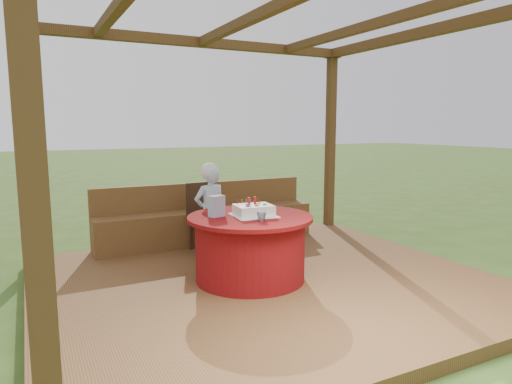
# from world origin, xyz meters

# --- Properties ---
(ground) EXTENTS (60.00, 60.00, 0.00)m
(ground) POSITION_xyz_m (0.00, 0.00, 0.00)
(ground) COLOR #34541C
(ground) RESTS_ON ground
(deck) EXTENTS (4.50, 4.00, 0.12)m
(deck) POSITION_xyz_m (0.00, 0.00, 0.06)
(deck) COLOR brown
(deck) RESTS_ON ground
(pergola) EXTENTS (4.50, 4.00, 2.72)m
(pergola) POSITION_xyz_m (0.00, 0.00, 2.41)
(pergola) COLOR brown
(pergola) RESTS_ON deck
(bench) EXTENTS (3.00, 0.42, 0.80)m
(bench) POSITION_xyz_m (0.00, 1.72, 0.38)
(bench) COLOR brown
(bench) RESTS_ON deck
(table) EXTENTS (1.27, 1.27, 0.67)m
(table) POSITION_xyz_m (-0.16, 0.07, 0.46)
(table) COLOR maroon
(table) RESTS_ON deck
(chair) EXTENTS (0.44, 0.44, 0.86)m
(chair) POSITION_xyz_m (-0.16, 1.37, 0.59)
(chair) COLOR #341D10
(chair) RESTS_ON deck
(elderly_woman) EXTENTS (0.44, 0.32, 1.15)m
(elderly_woman) POSITION_xyz_m (-0.24, 0.99, 0.71)
(elderly_woman) COLOR #96C2DF
(elderly_woman) RESTS_ON deck
(birthday_cake) EXTENTS (0.45, 0.45, 0.19)m
(birthday_cake) POSITION_xyz_m (-0.12, 0.06, 0.85)
(birthday_cake) COLOR white
(birthday_cake) RESTS_ON table
(gift_bag) EXTENTS (0.17, 0.13, 0.21)m
(gift_bag) POSITION_xyz_m (-0.47, 0.19, 0.90)
(gift_bag) COLOR #BF7CA8
(gift_bag) RESTS_ON table
(drinking_glass) EXTENTS (0.12, 0.12, 0.08)m
(drinking_glass) POSITION_xyz_m (-0.18, -0.21, 0.83)
(drinking_glass) COLOR white
(drinking_glass) RESTS_ON table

